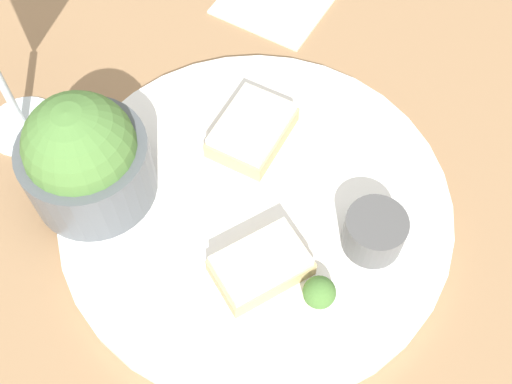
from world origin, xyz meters
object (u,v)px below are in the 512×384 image
object	(u,v)px
cheese_toast_near	(252,130)
cheese_toast_far	(261,266)
salad_bowl	(84,158)
sauce_ramekin	(375,231)

from	to	relation	value
cheese_toast_near	cheese_toast_far	distance (m)	0.14
salad_bowl	sauce_ramekin	xyz separation A→B (m)	(-0.18, 0.18, -0.03)
salad_bowl	sauce_ramekin	bearing A→B (deg)	134.62
salad_bowl	sauce_ramekin	world-z (taller)	salad_bowl
sauce_ramekin	cheese_toast_near	size ratio (longest dim) A/B	0.53
sauce_ramekin	cheese_toast_far	distance (m)	0.10
cheese_toast_near	cheese_toast_far	size ratio (longest dim) A/B	1.24
salad_bowl	cheese_toast_far	size ratio (longest dim) A/B	1.40
salad_bowl	cheese_toast_far	bearing A→B (deg)	118.07
cheese_toast_far	cheese_toast_near	bearing A→B (deg)	-119.53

